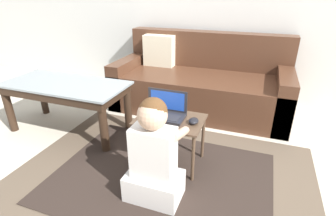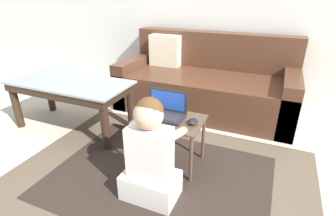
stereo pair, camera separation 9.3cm
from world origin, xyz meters
name	(u,v)px [view 1 (the left image)]	position (x,y,z in m)	size (l,w,h in m)	color
ground_plane	(159,165)	(0.00, 0.00, 0.00)	(16.00, 16.00, 0.00)	beige
area_rug	(161,177)	(0.07, -0.13, 0.00)	(2.15, 1.58, 0.01)	brown
couch	(200,83)	(0.02, 1.22, 0.28)	(1.88, 0.87, 0.81)	#4C2D1E
coffee_table	(66,91)	(-1.02, 0.24, 0.40)	(1.14, 0.53, 0.48)	gray
laptop_desk	(170,125)	(0.07, 0.06, 0.34)	(0.49, 0.35, 0.39)	#4C3828
laptop	(164,112)	(0.02, 0.09, 0.42)	(0.31, 0.18, 0.19)	#232328
computer_mouse	(194,121)	(0.25, 0.06, 0.41)	(0.07, 0.09, 0.04)	black
person_seated	(154,156)	(0.10, -0.32, 0.32)	(0.35, 0.40, 0.71)	silver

